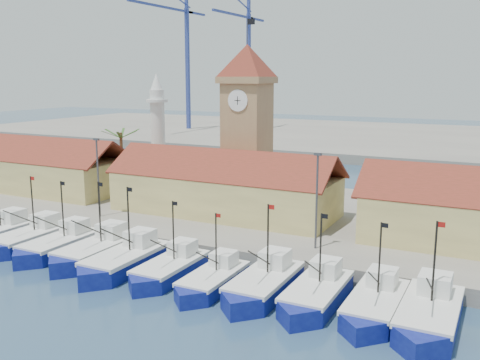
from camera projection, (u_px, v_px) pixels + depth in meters
The scene contains 21 objects.
ground at pixel (114, 281), 46.03m from camera, with size 400.00×400.00×0.00m, color navy.
quay at pixel (240, 211), 66.91m from camera, with size 140.00×32.00×1.50m, color gray.
terminal at pixel (385, 139), 142.22m from camera, with size 240.00×80.00×2.00m, color gray.
boat_1 at pixel (28, 240), 54.93m from camera, with size 3.73×10.22×7.73m.
boat_2 at pixel (58, 246), 52.84m from camera, with size 3.69×10.10×7.64m.
boat_3 at pixel (95, 252), 50.92m from camera, with size 3.84×10.51×7.95m.
boat_4 at pixel (123, 262), 48.28m from camera, with size 3.88×10.62×8.03m.
boat_5 at pixel (169, 270), 46.49m from camera, with size 3.44×9.43×7.14m.
boat_6 at pixel (212, 282), 44.05m from camera, with size 3.23×8.86×6.70m.
boat_7 at pixel (263, 286), 42.86m from camera, with size 3.75×10.26×7.76m.
boat_8 at pixel (315, 296), 41.03m from camera, with size 3.61×9.90×7.49m.
boat_9 at pixel (375, 307), 39.07m from camera, with size 3.54×9.70×7.34m.
boat_10 at pixel (429, 317), 37.19m from camera, with size 3.84×10.53×7.97m.
hall_left at pixel (29, 171), 76.96m from camera, with size 31.20×10.13×7.61m.
hall_center at pixel (225, 192), 62.79m from camera, with size 27.04×10.13×7.61m.
clock_tower at pixel (247, 120), 66.53m from camera, with size 5.80×5.80×22.70m.
minaret at pixel (158, 131), 75.35m from camera, with size 3.00×3.00×16.30m.
palm_tree at pixel (122, 155), 76.47m from camera, with size 5.60×5.03×8.39m.
lamp_posts at pixel (192, 183), 55.09m from camera, with size 80.70×0.25×9.03m.
crane_blue_far at pixel (183, 48), 153.83m from camera, with size 1.00×36.77×41.70m.
crane_blue_near at pixel (247, 53), 152.64m from camera, with size 1.00×30.56×39.77m.
Camera 1 is at (29.31, -33.96, 17.32)m, focal length 40.00 mm.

